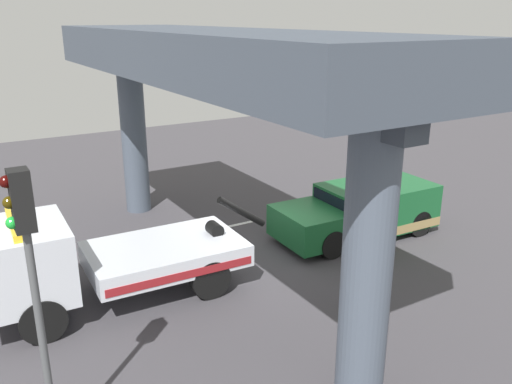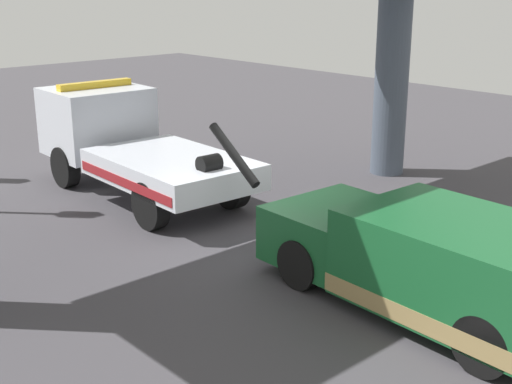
# 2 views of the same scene
# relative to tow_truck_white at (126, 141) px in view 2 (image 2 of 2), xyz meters

# --- Properties ---
(ground_plane) EXTENTS (60.00, 40.00, 0.10)m
(ground_plane) POSITION_rel_tow_truck_white_xyz_m (-4.86, 0.03, -1.25)
(ground_plane) COLOR #423F44
(lane_stripe_mid) EXTENTS (2.60, 0.16, 0.01)m
(lane_stripe_mid) POSITION_rel_tow_truck_white_xyz_m (-4.86, -2.72, -1.20)
(lane_stripe_mid) COLOR silver
(lane_stripe_mid) RESTS_ON ground
(lane_stripe_east) EXTENTS (2.60, 0.16, 0.01)m
(lane_stripe_east) POSITION_rel_tow_truck_white_xyz_m (1.14, -2.72, -1.20)
(lane_stripe_east) COLOR silver
(lane_stripe_east) RESTS_ON ground
(tow_truck_white) EXTENTS (7.29, 2.62, 2.46)m
(tow_truck_white) POSITION_rel_tow_truck_white_xyz_m (0.00, 0.00, 0.00)
(tow_truck_white) COLOR silver
(tow_truck_white) RESTS_ON ground
(towed_van_green) EXTENTS (5.27, 2.38, 1.58)m
(towed_van_green) POSITION_rel_tow_truck_white_xyz_m (-8.56, 0.03, -0.42)
(towed_van_green) COLOR #195B2D
(towed_van_green) RESTS_ON ground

